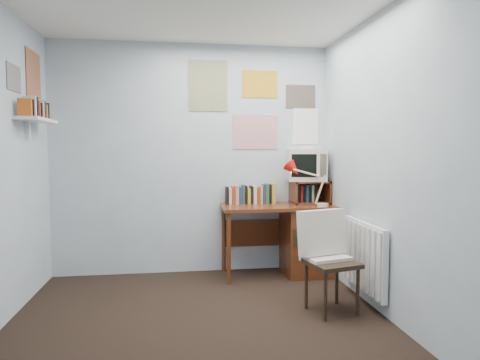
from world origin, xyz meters
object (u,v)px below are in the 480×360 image
object	(u,v)px
desk_lamp	(323,186)
crt_tv	(306,164)
desk	(302,237)
radiator	(364,256)
tv_riser	(310,192)
desk_chair	(332,264)
wall_shelf	(37,120)

from	to	relation	value
desk_lamp	crt_tv	distance (m)	0.38
desk	radiator	size ratio (longest dim) A/B	1.50
crt_tv	tv_riser	bearing A→B (deg)	-19.48
desk_chair	tv_riser	size ratio (longest dim) A/B	2.05
tv_riser	crt_tv	size ratio (longest dim) A/B	0.99
tv_riser	wall_shelf	size ratio (longest dim) A/B	0.65
desk_lamp	crt_tv	bearing A→B (deg)	93.52
desk_chair	wall_shelf	distance (m)	2.87
desk	wall_shelf	xyz separation A→B (m)	(-2.57, -0.38, 1.21)
desk_chair	tv_riser	distance (m)	1.31
desk	desk_chair	distance (m)	1.10
desk_chair	desk	bearing A→B (deg)	72.72
tv_riser	wall_shelf	bearing A→B (deg)	-169.68
radiator	wall_shelf	size ratio (longest dim) A/B	1.29
desk_chair	wall_shelf	size ratio (longest dim) A/B	1.32
desk_chair	tv_riser	xyz separation A→B (m)	(0.19, 1.21, 0.47)
radiator	wall_shelf	xyz separation A→B (m)	(-2.86, 0.55, 1.20)
desk_chair	crt_tv	world-z (taller)	crt_tv
desk_chair	wall_shelf	xyz separation A→B (m)	(-2.50, 0.72, 1.21)
desk_lamp	radiator	xyz separation A→B (m)	(0.12, -0.77, -0.55)
desk_chair	radiator	xyz separation A→B (m)	(0.36, 0.17, 0.01)
desk_chair	radiator	size ratio (longest dim) A/B	1.03
desk_chair	desk_lamp	size ratio (longest dim) A/B	1.92
desk	tv_riser	distance (m)	0.51
tv_riser	desk_lamp	bearing A→B (deg)	-78.90
tv_riser	crt_tv	distance (m)	0.32
radiator	desk	bearing A→B (deg)	107.24
desk_lamp	crt_tv	xyz separation A→B (m)	(-0.09, 0.29, 0.23)
desk	desk_chair	world-z (taller)	desk_chair
desk_lamp	crt_tv	size ratio (longest dim) A/B	1.06
desk	wall_shelf	bearing A→B (deg)	-171.60
desk_chair	crt_tv	bearing A→B (deg)	69.26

